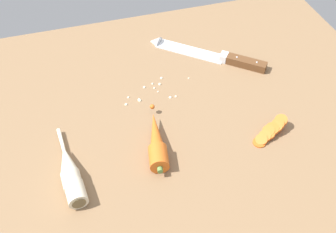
{
  "coord_description": "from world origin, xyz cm",
  "views": [
    {
      "loc": [
        -20.05,
        -68.47,
        72.42
      ],
      "look_at": [
        0.0,
        -2.0,
        1.5
      ],
      "focal_mm": 44.59,
      "sensor_mm": 36.0,
      "label": 1
    }
  ],
  "objects": [
    {
      "name": "parsnip_mid_left",
      "position": [
        -24.39,
        -13.16,
        1.98
      ],
      "size": [
        5.07,
        22.27,
        4.0
      ],
      "color": "beige",
      "rests_on": "ground_plane"
    },
    {
      "name": "ground_plane",
      "position": [
        0.0,
        0.0,
        -2.0
      ],
      "size": [
        120.0,
        90.0,
        4.0
      ],
      "primitive_type": "cube",
      "color": "brown"
    },
    {
      "name": "chefs_knife",
      "position": [
        17.27,
        19.8,
        0.65
      ],
      "size": [
        28.58,
        25.11,
        4.18
      ],
      "color": "silver",
      "rests_on": "ground_plane"
    },
    {
      "name": "whole_carrot",
      "position": [
        -4.86,
        -9.28,
        2.1
      ],
      "size": [
        6.93,
        20.04,
        4.2
      ],
      "color": "#D6601E",
      "rests_on": "ground_plane"
    },
    {
      "name": "mince_crumbs",
      "position": [
        -1.44,
        8.9,
        0.37
      ],
      "size": [
        18.88,
        8.72,
        0.85
      ],
      "color": "beige",
      "rests_on": "ground_plane"
    },
    {
      "name": "carrot_slice_stack",
      "position": [
        21.28,
        -13.21,
        1.33
      ],
      "size": [
        9.87,
        6.27,
        3.9
      ],
      "color": "#D6601E",
      "rests_on": "ground_plane"
    },
    {
      "name": "parsnip_front",
      "position": [
        -24.65,
        -10.73,
        1.98
      ],
      "size": [
        4.63,
        18.58,
        4.0
      ],
      "color": "beige",
      "rests_on": "ground_plane"
    }
  ]
}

